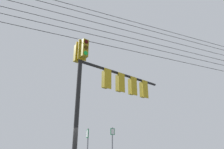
% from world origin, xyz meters
% --- Properties ---
extents(signal_mast_assembly, '(5.62, 0.96, 6.64)m').
position_xyz_m(signal_mast_assembly, '(1.79, -0.12, 4.84)').
color(signal_mast_assembly, black).
rests_on(signal_mast_assembly, ground).
extents(overhead_wire_span, '(27.88, 9.46, 2.66)m').
position_xyz_m(overhead_wire_span, '(1.55, -0.50, 7.73)').
color(overhead_wire_span, black).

